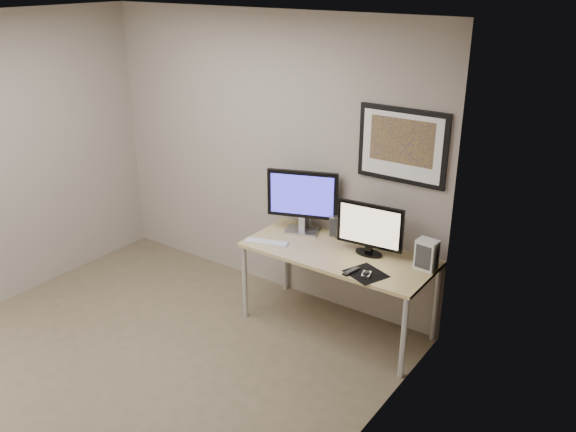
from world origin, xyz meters
name	(u,v)px	position (x,y,z in m)	size (l,w,h in m)	color
floor	(140,364)	(0.00, 0.00, 0.00)	(3.60, 3.60, 0.00)	brown
room	(165,151)	(0.00, 0.45, 1.64)	(3.60, 3.60, 3.60)	white
desk	(338,259)	(1.00, 1.35, 0.66)	(1.60, 0.70, 0.73)	tan
framed_art	(402,146)	(1.35, 1.68, 1.62)	(0.75, 0.04, 0.60)	black
monitor_large	(302,199)	(0.52, 1.52, 1.05)	(0.60, 0.29, 0.57)	#B7B7BC
monitor_tv	(370,228)	(1.22, 1.45, 0.97)	(0.56, 0.15, 0.44)	black
speaker_left	(307,218)	(0.50, 1.63, 0.82)	(0.08, 0.08, 0.19)	#B7B7BC
speaker_right	(334,226)	(0.80, 1.60, 0.83)	(0.08, 0.08, 0.20)	#B7B7BC
keyboard	(266,242)	(0.40, 1.15, 0.74)	(0.38, 0.10, 0.01)	silver
mousepad	(366,274)	(1.37, 1.14, 0.73)	(0.29, 0.25, 0.00)	black
mouse	(366,273)	(1.39, 1.11, 0.75)	(0.06, 0.10, 0.03)	black
remote	(351,271)	(1.27, 1.10, 0.74)	(0.04, 0.17, 0.02)	black
fan_unit	(427,255)	(1.71, 1.48, 0.85)	(0.16, 0.12, 0.24)	silver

